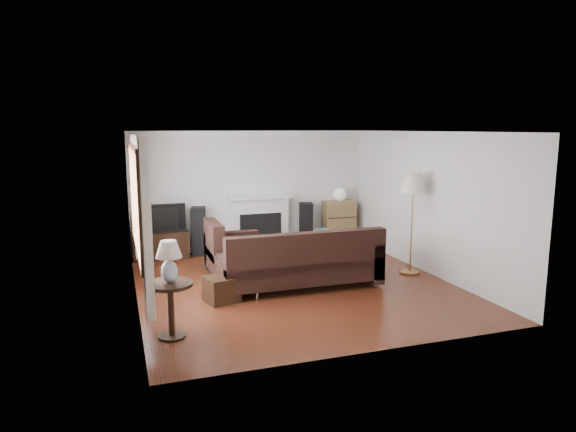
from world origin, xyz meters
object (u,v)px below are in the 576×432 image
object	(u,v)px
bookshelf	(339,222)
sectional_sofa	(299,260)
tv_stand	(161,245)
floor_lamp	(412,224)
side_table	(171,310)
coffee_table	(278,251)

from	to	relation	value
bookshelf	sectional_sofa	bearing A→B (deg)	-125.47
tv_stand	sectional_sofa	world-z (taller)	sectional_sofa
floor_lamp	bookshelf	bearing A→B (deg)	95.17
bookshelf	side_table	xyz separation A→B (m)	(-4.10, -4.11, -0.13)
tv_stand	coffee_table	world-z (taller)	tv_stand
bookshelf	side_table	size ratio (longest dim) A/B	1.38
floor_lamp	tv_stand	bearing A→B (deg)	148.55
tv_stand	bookshelf	world-z (taller)	bookshelf
sectional_sofa	floor_lamp	bearing A→B (deg)	2.99
bookshelf	coffee_table	bearing A→B (deg)	-149.21
side_table	tv_stand	bearing A→B (deg)	86.95
floor_lamp	side_table	size ratio (longest dim) A/B	2.54
tv_stand	side_table	bearing A→B (deg)	-93.05
sectional_sofa	floor_lamp	distance (m)	2.19
bookshelf	floor_lamp	world-z (taller)	floor_lamp
coffee_table	side_table	xyz separation A→B (m)	(-2.34, -3.06, 0.14)
bookshelf	coffee_table	world-z (taller)	bookshelf
tv_stand	side_table	xyz separation A→B (m)	(-0.22, -4.06, 0.08)
bookshelf	sectional_sofa	distance (m)	3.29
bookshelf	tv_stand	bearing A→B (deg)	-179.24
tv_stand	bookshelf	size ratio (longest dim) A/B	1.10
bookshelf	floor_lamp	bearing A→B (deg)	-84.83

